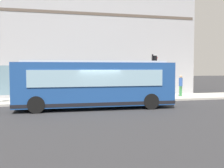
# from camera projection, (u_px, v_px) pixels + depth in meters

# --- Properties ---
(ground) EXTENTS (120.00, 120.00, 0.00)m
(ground) POSITION_uv_depth(u_px,v_px,m) (97.00, 109.00, 17.25)
(ground) COLOR #2D2D30
(sidewalk_curb) EXTENTS (4.05, 40.00, 0.15)m
(sidewalk_curb) POSITION_uv_depth(u_px,v_px,m) (86.00, 100.00, 21.72)
(sidewalk_curb) COLOR #B2ADA3
(sidewalk_curb) RESTS_ON ground
(building_corner) EXTENTS (9.98, 21.69, 13.25)m
(building_corner) POSITION_uv_depth(u_px,v_px,m) (75.00, 29.00, 28.07)
(building_corner) COLOR #A8A8AD
(building_corner) RESTS_ON ground
(city_bus_nearside) EXTENTS (2.87, 10.12, 3.07)m
(city_bus_nearside) POSITION_uv_depth(u_px,v_px,m) (94.00, 84.00, 17.47)
(city_bus_nearside) COLOR #1E478C
(city_bus_nearside) RESTS_ON ground
(traffic_light_near_corner) EXTENTS (0.32, 0.49, 3.52)m
(traffic_light_near_corner) POSITION_uv_depth(u_px,v_px,m) (154.00, 68.00, 21.47)
(traffic_light_near_corner) COLOR black
(traffic_light_near_corner) RESTS_ON sidewalk_curb
(fire_hydrant) EXTENTS (0.35, 0.35, 0.74)m
(fire_hydrant) POSITION_uv_depth(u_px,v_px,m) (81.00, 93.00, 22.36)
(fire_hydrant) COLOR gold
(fire_hydrant) RESTS_ON sidewalk_curb
(pedestrian_by_light_pole) EXTENTS (0.32, 0.32, 1.66)m
(pedestrian_by_light_pole) POSITION_uv_depth(u_px,v_px,m) (74.00, 87.00, 21.31)
(pedestrian_by_light_pole) COLOR silver
(pedestrian_by_light_pole) RESTS_ON sidewalk_curb
(pedestrian_walking_along_curb) EXTENTS (0.32, 0.32, 1.81)m
(pedestrian_walking_along_curb) POSITION_uv_depth(u_px,v_px,m) (181.00, 84.00, 23.63)
(pedestrian_walking_along_curb) COLOR #3F8C4C
(pedestrian_walking_along_curb) RESTS_ON sidewalk_curb
(newspaper_vending_box) EXTENTS (0.44, 0.42, 0.90)m
(newspaper_vending_box) POSITION_uv_depth(u_px,v_px,m) (105.00, 92.00, 22.78)
(newspaper_vending_box) COLOR #197233
(newspaper_vending_box) RESTS_ON sidewalk_curb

